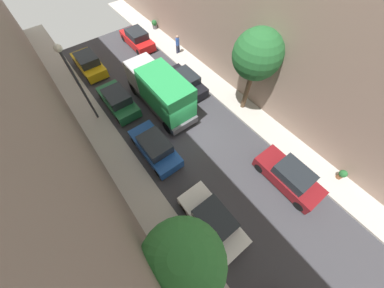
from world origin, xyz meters
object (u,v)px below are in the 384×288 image
pedestrian (178,44)px  street_tree_1 (257,55)px  parked_car_left_2 (155,147)px  parked_car_left_4 (89,63)px  parked_car_right_3 (137,39)px  potted_plant_1 (342,174)px  lamp_post (74,76)px  parked_car_left_3 (118,101)px  street_tree_0 (183,263)px  parked_car_right_1 (289,176)px  potted_plant_2 (154,24)px  parked_car_right_2 (185,82)px  parked_car_left_1 (213,220)px  delivery_truck (160,91)px

pedestrian → street_tree_1: street_tree_1 is taller
parked_car_left_2 → street_tree_1: street_tree_1 is taller
parked_car_left_4 → parked_car_right_3: size_ratio=1.00×
potted_plant_1 → lamp_post: size_ratio=0.13×
street_tree_1 → potted_plant_1: bearing=-86.7°
parked_car_left_2 → potted_plant_1: bearing=-46.7°
parked_car_left_3 → lamp_post: 3.80m
street_tree_0 → street_tree_1: size_ratio=0.95×
parked_car_left_4 → parked_car_right_3: bearing=8.1°
parked_car_left_4 → parked_car_right_1: size_ratio=1.00×
parked_car_left_4 → parked_car_right_1: bearing=-73.3°
street_tree_0 → potted_plant_2: 23.31m
parked_car_right_3 → lamp_post: (-7.30, -6.57, 3.29)m
lamp_post → potted_plant_2: bearing=38.3°
parked_car_right_2 → parked_car_left_3: bearing=164.7°
parked_car_left_2 → parked_car_right_3: 13.13m
street_tree_1 → parked_car_right_1: bearing=-110.7°
parked_car_left_2 → lamp_post: lamp_post is taller
parked_car_left_4 → potted_plant_1: bearing=-67.6°
street_tree_1 → potted_plant_2: bearing=87.6°
lamp_post → parked_car_left_2: bearing=-70.6°
pedestrian → potted_plant_1: size_ratio=2.18×
parked_car_left_4 → street_tree_0: 18.54m
parked_car_left_2 → parked_car_right_3: same height
parked_car_left_2 → parked_car_left_1: bearing=-90.0°
delivery_truck → potted_plant_1: size_ratio=8.37×
potted_plant_1 → lamp_post: lamp_post is taller
delivery_truck → parked_car_left_1: bearing=-106.4°
street_tree_0 → parked_car_left_3: bearing=78.4°
parked_car_right_2 → potted_plant_2: parked_car_right_2 is taller
potted_plant_2 → pedestrian: bearing=-96.0°
parked_car_left_4 → pedestrian: bearing=-20.1°
parked_car_left_1 → parked_car_left_2: 5.90m
parked_car_left_2 → delivery_truck: bearing=50.5°
parked_car_left_2 → parked_car_left_4: 11.20m
parked_car_left_1 → street_tree_0: (-2.50, -0.89, 3.76)m
potted_plant_1 → delivery_truck: bearing=114.7°
delivery_truck → pedestrian: (5.10, 5.07, -0.71)m
potted_plant_1 → lamp_post: bearing=125.6°
street_tree_1 → lamp_post: (-9.64, 6.00, -0.67)m
delivery_truck → pedestrian: size_ratio=3.84×
parked_car_left_3 → parked_car_left_4: size_ratio=1.00×
delivery_truck → potted_plant_2: size_ratio=7.43×
parked_car_left_4 → street_tree_0: bearing=-97.9°
parked_car_right_1 → street_tree_0: 8.75m
parked_car_left_4 → potted_plant_1: parked_car_left_4 is taller
parked_car_left_1 → potted_plant_2: 21.11m
parked_car_left_3 → lamp_post: (-1.90, -0.02, 3.29)m
potted_plant_1 → potted_plant_2: 22.20m
parked_car_left_1 → lamp_post: 11.93m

